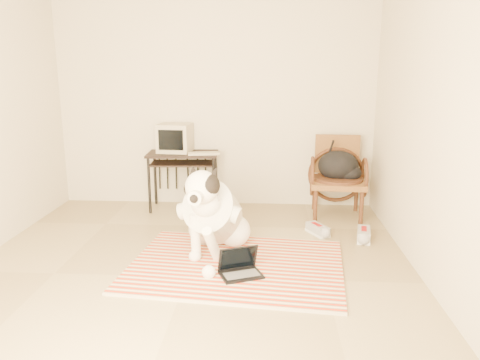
# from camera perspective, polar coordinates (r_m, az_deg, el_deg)

# --- Properties ---
(floor) EXTENTS (4.50, 4.50, 0.00)m
(floor) POSITION_cam_1_polar(r_m,az_deg,el_deg) (4.12, -6.45, -11.66)
(floor) COLOR #96835C
(floor) RESTS_ON ground
(wall_back) EXTENTS (4.50, 0.00, 4.50)m
(wall_back) POSITION_cam_1_polar(r_m,az_deg,el_deg) (5.97, -3.09, 9.75)
(wall_back) COLOR beige
(wall_back) RESTS_ON floor
(wall_front) EXTENTS (4.50, 0.00, 4.50)m
(wall_front) POSITION_cam_1_polar(r_m,az_deg,el_deg) (1.62, -21.32, -1.94)
(wall_front) COLOR beige
(wall_front) RESTS_ON floor
(wall_right) EXTENTS (0.00, 4.50, 4.50)m
(wall_right) POSITION_cam_1_polar(r_m,az_deg,el_deg) (3.92, 23.34, 6.58)
(wall_right) COLOR beige
(wall_right) RESTS_ON floor
(rug) EXTENTS (2.03, 1.64, 0.02)m
(rug) POSITION_cam_1_polar(r_m,az_deg,el_deg) (4.29, -0.47, -10.35)
(rug) COLOR red
(rug) RESTS_ON floor
(dog) EXTENTS (0.64, 1.33, 0.96)m
(dog) POSITION_cam_1_polar(r_m,az_deg,el_deg) (4.47, -3.26, -4.28)
(dog) COLOR white
(dog) RESTS_ON rug
(laptop) EXTENTS (0.41, 0.36, 0.24)m
(laptop) POSITION_cam_1_polar(r_m,az_deg,el_deg) (4.07, -0.03, -10.67)
(laptop) COLOR black
(laptop) RESTS_ON rug
(computer_desk) EXTENTS (0.89, 0.53, 0.72)m
(computer_desk) POSITION_cam_1_polar(r_m,az_deg,el_deg) (5.85, -7.00, 2.32)
(computer_desk) COLOR black
(computer_desk) RESTS_ON floor
(crt_monitor) EXTENTS (0.42, 0.41, 0.35)m
(crt_monitor) POSITION_cam_1_polar(r_m,az_deg,el_deg) (5.90, -7.93, 5.11)
(crt_monitor) COLOR tan
(crt_monitor) RESTS_ON computer_desk
(desk_keyboard) EXTENTS (0.40, 0.20, 0.03)m
(desk_keyboard) POSITION_cam_1_polar(r_m,az_deg,el_deg) (5.69, -4.44, 3.24)
(desk_keyboard) COLOR tan
(desk_keyboard) RESTS_ON computer_desk
(pc_tower) EXTENTS (0.25, 0.43, 0.38)m
(pc_tower) POSITION_cam_1_polar(r_m,az_deg,el_deg) (5.94, -5.42, -1.67)
(pc_tower) COLOR #505153
(pc_tower) RESTS_ON floor
(rattan_chair) EXTENTS (0.66, 0.64, 0.95)m
(rattan_chair) POSITION_cam_1_polar(r_m,az_deg,el_deg) (5.70, 11.79, 0.40)
(rattan_chair) COLOR brown
(rattan_chair) RESTS_ON floor
(backpack) EXTENTS (0.51, 0.40, 0.35)m
(backpack) POSITION_cam_1_polar(r_m,az_deg,el_deg) (5.65, 12.11, 1.58)
(backpack) COLOR black
(backpack) RESTS_ON rattan_chair
(sneaker_left) EXTENTS (0.26, 0.33, 0.11)m
(sneaker_left) POSITION_cam_1_polar(r_m,az_deg,el_deg) (5.12, 9.43, -6.02)
(sneaker_left) COLOR silver
(sneaker_left) RESTS_ON floor
(sneaker_right) EXTENTS (0.19, 0.35, 0.11)m
(sneaker_right) POSITION_cam_1_polar(r_m,az_deg,el_deg) (5.07, 14.84, -6.49)
(sneaker_right) COLOR silver
(sneaker_right) RESTS_ON floor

